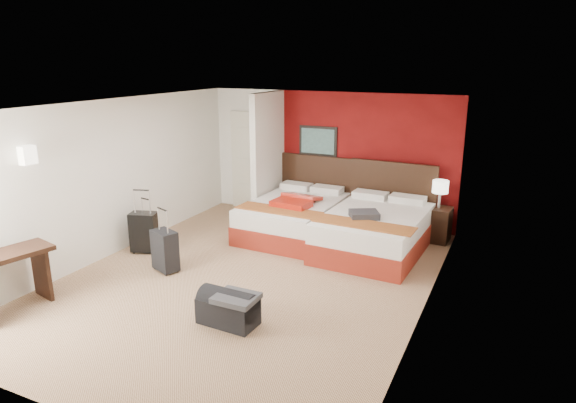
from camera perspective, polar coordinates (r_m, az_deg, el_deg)
The scene contains 17 objects.
ground at distance 7.51m, azimuth -4.51°, elevation -8.64°, with size 6.50×6.50×0.00m, color tan.
room_walls at distance 8.98m, azimuth -8.05°, elevation 3.80°, with size 5.02×6.52×2.50m.
red_accent_panel at distance 9.72m, azimuth 8.69°, elevation 4.66°, with size 3.50×0.04×2.50m, color maroon.
partition_wall at distance 9.79m, azimuth -2.26°, elevation 4.91°, with size 0.12×1.20×2.50m, color silver.
entry_door at distance 10.69m, azimuth -4.39°, elevation 4.59°, with size 0.82×0.06×2.05m, color silver.
bed_left at distance 9.18m, azimuth 0.66°, elevation -1.88°, with size 1.46×2.08×0.62m, color white.
bed_right at distance 8.51m, azimuth 9.69°, elevation -3.45°, with size 1.53×2.19×0.66m, color white.
red_suitcase_open at distance 8.94m, azimuth 0.98°, elevation 0.11°, with size 0.65×0.89×0.11m, color #B61E0F.
jacket_bundle at distance 8.14m, azimuth 8.57°, elevation -1.46°, with size 0.44×0.35×0.11m, color #36363B.
nightstand at distance 9.24m, azimuth 16.45°, elevation -2.49°, with size 0.43×0.43×0.61m, color black.
table_lamp at distance 9.09m, azimuth 16.72°, elevation 0.78°, with size 0.27×0.27×0.49m, color beige.
suitcase_black at distance 8.68m, azimuth -15.84°, elevation -3.48°, with size 0.43×0.27×0.65m, color black.
suitcase_charcoal at distance 7.85m, azimuth -13.67°, elevation -5.56°, with size 0.41×0.25×0.61m, color black.
suitcase_navy at distance 8.96m, azimuth -15.48°, elevation -3.49°, with size 0.33×0.20×0.45m, color black.
duffel_bag at distance 6.29m, azimuth -6.77°, elevation -12.02°, with size 0.71×0.38×0.36m, color black.
jacket_draped at distance 6.09m, azimuth -5.86°, elevation -10.75°, with size 0.49×0.42×0.07m, color #3D3D42.
desk at distance 7.33m, azimuth -28.49°, elevation -7.90°, with size 0.48×0.96×0.80m, color black.
Camera 1 is at (3.41, -5.92, 3.12)m, focal length 31.58 mm.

